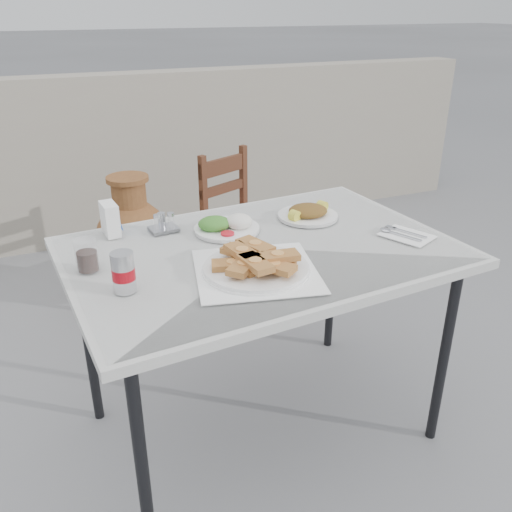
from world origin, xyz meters
name	(u,v)px	position (x,y,z in m)	size (l,w,h in m)	color
ground	(244,448)	(0.00, 0.00, 0.00)	(80.00, 80.00, 0.00)	slate
cafe_table	(262,262)	(0.11, 0.09, 0.78)	(1.45, 1.03, 0.84)	black
pide_plate	(256,261)	(0.02, -0.08, 0.88)	(0.48, 0.48, 0.08)	white
salad_rice_plate	(226,225)	(0.05, 0.29, 0.86)	(0.26, 0.26, 0.06)	white
salad_chopped_plate	(308,213)	(0.41, 0.29, 0.86)	(0.25, 0.25, 0.05)	white
soda_can	(123,272)	(-0.41, -0.04, 0.91)	(0.07, 0.07, 0.13)	silver
cola_glass	(87,257)	(-0.49, 0.15, 0.89)	(0.08, 0.08, 0.11)	white
napkin_holder	(110,219)	(-0.37, 0.43, 0.90)	(0.07, 0.11, 0.12)	white
condiment_caddy	(163,225)	(-0.17, 0.38, 0.87)	(0.11, 0.09, 0.08)	silver
cutlery_napkin	(403,234)	(0.66, -0.02, 0.85)	(0.20, 0.23, 0.01)	white
chair	(239,223)	(0.49, 1.26, 0.45)	(0.51, 0.51, 0.87)	#391B0F
terracotta_urn	(134,246)	(-0.13, 1.36, 0.37)	(0.45, 0.45, 0.79)	brown
back_wall	(116,158)	(0.00, 2.50, 0.60)	(6.00, 0.25, 1.20)	gray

